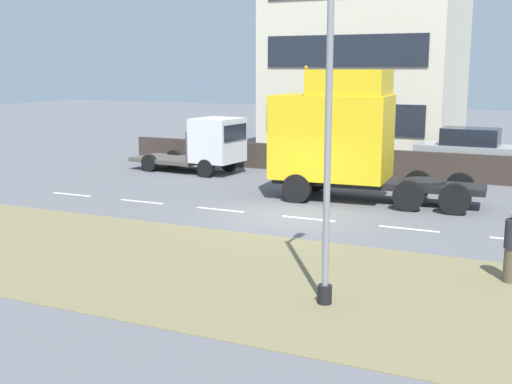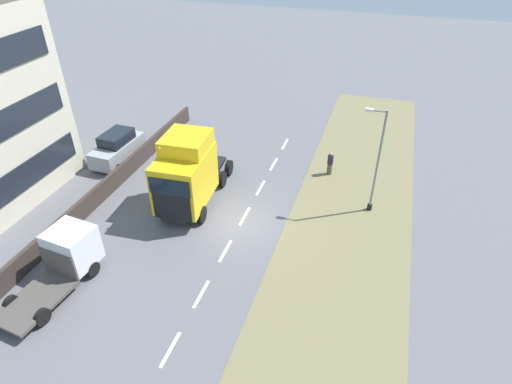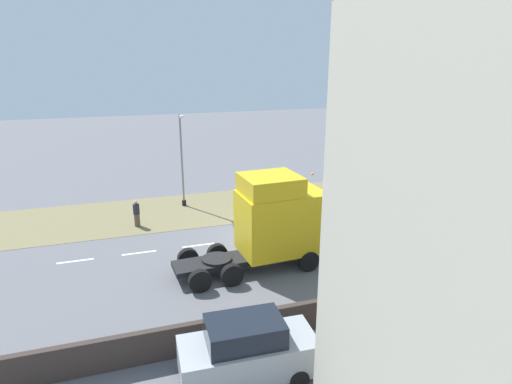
% 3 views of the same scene
% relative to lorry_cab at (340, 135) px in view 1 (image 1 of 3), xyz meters
% --- Properties ---
extents(ground_plane, '(120.00, 120.00, 0.00)m').
position_rel_lorry_cab_xyz_m(ground_plane, '(-3.48, 0.59, -2.37)').
color(ground_plane, slate).
rests_on(ground_plane, ground).
extents(grass_verge, '(7.00, 44.00, 0.01)m').
position_rel_lorry_cab_xyz_m(grass_verge, '(-9.48, 0.59, -2.36)').
color(grass_verge, olive).
rests_on(grass_verge, ground).
extents(lane_markings, '(0.16, 21.00, 0.00)m').
position_rel_lorry_cab_xyz_m(lane_markings, '(-3.48, -0.11, -2.37)').
color(lane_markings, white).
rests_on(lane_markings, ground).
extents(boundary_wall, '(0.25, 24.00, 1.22)m').
position_rel_lorry_cab_xyz_m(boundary_wall, '(5.52, 0.59, -1.76)').
color(boundary_wall, '#382D28').
rests_on(boundary_wall, ground).
extents(building_block, '(9.81, 9.71, 12.59)m').
position_rel_lorry_cab_xyz_m(building_block, '(13.91, 2.67, 3.38)').
color(building_block, beige).
rests_on(building_block, ground).
extents(lorry_cab, '(3.10, 7.64, 4.84)m').
position_rel_lorry_cab_xyz_m(lorry_cab, '(0.00, 0.00, 0.00)').
color(lorry_cab, black).
rests_on(lorry_cab, ground).
extents(flatbed_truck, '(2.57, 5.56, 2.55)m').
position_rel_lorry_cab_xyz_m(flatbed_truck, '(3.12, 7.15, -1.03)').
color(flatbed_truck, silver).
rests_on(flatbed_truck, ground).
extents(parked_car, '(2.07, 4.47, 2.16)m').
position_rel_lorry_cab_xyz_m(parked_car, '(7.28, -3.66, -1.33)').
color(parked_car, '#9EA3A8').
rests_on(parked_car, ground).
extents(lamp_post, '(1.27, 0.29, 6.47)m').
position_rel_lorry_cab_xyz_m(lamp_post, '(-10.39, -3.02, 0.66)').
color(lamp_post, black).
rests_on(lamp_post, ground).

